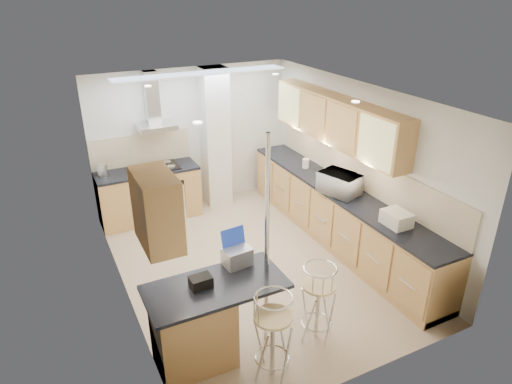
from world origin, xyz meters
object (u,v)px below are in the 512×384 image
microwave (340,184)px  bar_stool_end (318,303)px  bar_stool_near (273,337)px  bread_bin (397,219)px  laptop (237,257)px

microwave → bar_stool_end: (-1.38, -1.56, -0.59)m
bar_stool_near → bar_stool_end: 0.77m
microwave → bar_stool_near: bearing=113.4°
bar_stool_near → bread_bin: (2.19, 0.70, 0.51)m
laptop → bar_stool_end: laptop is taller
laptop → bar_stool_end: bearing=-39.2°
microwave → bar_stool_end: microwave is taller
microwave → bread_bin: microwave is taller
bar_stool_end → bar_stool_near: bearing=132.6°
bread_bin → bar_stool_near: bearing=-162.5°
microwave → bread_bin: size_ratio=1.65×
laptop → bar_stool_near: (0.04, -0.76, -0.53)m
laptop → bar_stool_near: size_ratio=0.29×
microwave → bar_stool_end: bearing=121.0°
laptop → bread_bin: (2.23, -0.06, -0.03)m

